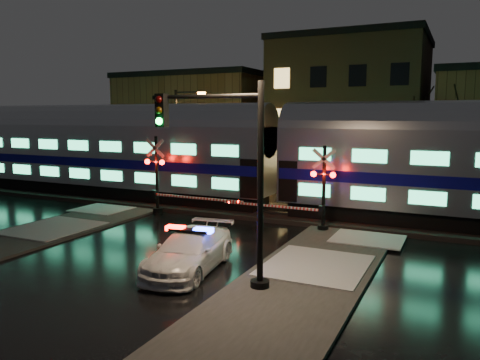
{
  "coord_description": "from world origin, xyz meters",
  "views": [
    {
      "loc": [
        11.04,
        -18.82,
        5.5
      ],
      "look_at": [
        0.83,
        2.5,
        2.2
      ],
      "focal_mm": 35.0,
      "sensor_mm": 36.0,
      "label": 1
    }
  ],
  "objects_px": {
    "crossing_signal_left": "(161,182)",
    "traffic_light": "(230,180)",
    "crossing_signal_right": "(316,196)",
    "streetlight": "(179,134)",
    "police_car": "(190,251)"
  },
  "relations": [
    {
      "from": "crossing_signal_left",
      "to": "traffic_light",
      "type": "relative_size",
      "value": 0.94
    },
    {
      "from": "traffic_light",
      "to": "crossing_signal_left",
      "type": "bearing_deg",
      "value": 120.93
    },
    {
      "from": "crossing_signal_right",
      "to": "streetlight",
      "type": "height_order",
      "value": "streetlight"
    },
    {
      "from": "traffic_light",
      "to": "streetlight",
      "type": "relative_size",
      "value": 0.9
    },
    {
      "from": "police_car",
      "to": "streetlight",
      "type": "bearing_deg",
      "value": 116.16
    },
    {
      "from": "police_car",
      "to": "crossing_signal_left",
      "type": "distance_m",
      "value": 9.87
    },
    {
      "from": "crossing_signal_left",
      "to": "streetlight",
      "type": "xyz_separation_m",
      "value": [
        -3.1,
        6.69,
        2.36
      ]
    },
    {
      "from": "crossing_signal_right",
      "to": "crossing_signal_left",
      "type": "xyz_separation_m",
      "value": [
        -8.78,
        0.01,
        0.11
      ]
    },
    {
      "from": "traffic_light",
      "to": "streetlight",
      "type": "height_order",
      "value": "streetlight"
    },
    {
      "from": "streetlight",
      "to": "crossing_signal_right",
      "type": "bearing_deg",
      "value": -29.4
    },
    {
      "from": "crossing_signal_left",
      "to": "police_car",
      "type": "bearing_deg",
      "value": -49.27
    },
    {
      "from": "police_car",
      "to": "crossing_signal_left",
      "type": "height_order",
      "value": "crossing_signal_left"
    },
    {
      "from": "police_car",
      "to": "crossing_signal_left",
      "type": "relative_size",
      "value": 0.84
    },
    {
      "from": "crossing_signal_right",
      "to": "crossing_signal_left",
      "type": "relative_size",
      "value": 0.94
    },
    {
      "from": "streetlight",
      "to": "traffic_light",
      "type": "bearing_deg",
      "value": -52.27
    }
  ]
}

